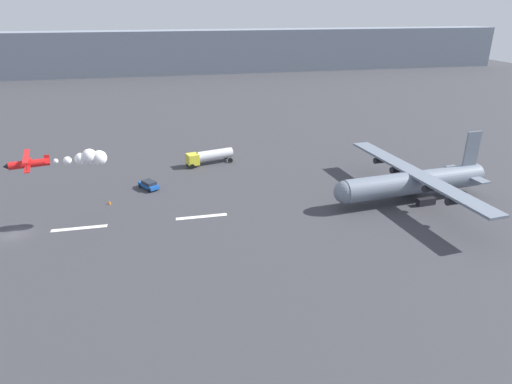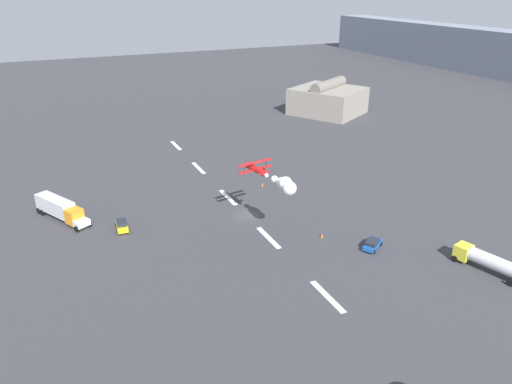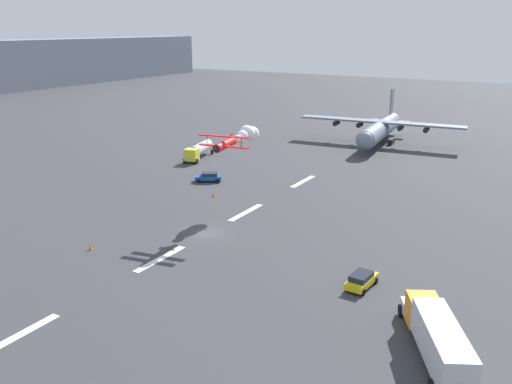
{
  "view_description": "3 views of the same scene",
  "coord_description": "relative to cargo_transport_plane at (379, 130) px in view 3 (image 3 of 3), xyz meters",
  "views": [
    {
      "loc": [
        22.11,
        -63.42,
        30.86
      ],
      "look_at": [
        36.13,
        0.0,
        3.42
      ],
      "focal_mm": 31.29,
      "sensor_mm": 36.0,
      "label": 1
    },
    {
      "loc": [
        73.39,
        -32.1,
        39.59
      ],
      "look_at": [
        4.1,
        0.0,
        6.38
      ],
      "focal_mm": 34.2,
      "sensor_mm": 36.0,
      "label": 2
    },
    {
      "loc": [
        -51.22,
        -37.43,
        24.88
      ],
      "look_at": [
        6.16,
        -3.39,
        4.3
      ],
      "focal_mm": 37.82,
      "sensor_mm": 36.0,
      "label": 3
    }
  ],
  "objects": [
    {
      "name": "runway_stripe_3",
      "position": [
        -52.89,
        1.34,
        -3.33
      ],
      "size": [
        8.0,
        0.9,
        0.01
      ],
      "primitive_type": "cube",
      "color": "white",
      "rests_on": "ground"
    },
    {
      "name": "traffic_cone_near",
      "position": [
        -73.33,
        9.93,
        -2.96
      ],
      "size": [
        0.44,
        0.44,
        0.75
      ],
      "primitive_type": "cone",
      "color": "orange",
      "rests_on": "ground"
    },
    {
      "name": "stunt_biplane_red",
      "position": [
        -51.9,
        2.44,
        7.14
      ],
      "size": [
        13.45,
        6.7,
        2.55
      ],
      "color": "red"
    },
    {
      "name": "fuel_tanker_truck",
      "position": [
        -30.36,
        26.09,
        -1.59
      ],
      "size": [
        10.08,
        5.07,
        2.9
      ],
      "color": "yellow",
      "rests_on": "ground"
    },
    {
      "name": "runway_stripe_2",
      "position": [
        -71.12,
        1.34,
        -3.33
      ],
      "size": [
        8.0,
        0.9,
        0.01
      ],
      "primitive_type": "cube",
      "color": "white",
      "rests_on": "ground"
    },
    {
      "name": "ground_plane",
      "position": [
        -62.0,
        1.34,
        -3.34
      ],
      "size": [
        440.0,
        440.0,
        0.0
      ],
      "primitive_type": "plane",
      "color": "#38383D",
      "rests_on": "ground"
    },
    {
      "name": "traffic_cone_far",
      "position": [
        -49.15,
        9.46,
        -2.96
      ],
      "size": [
        0.44,
        0.44,
        0.75
      ],
      "primitive_type": "cone",
      "color": "orange",
      "rests_on": "ground"
    },
    {
      "name": "airport_staff_sedan",
      "position": [
        -42.71,
        14.93,
        -2.52
      ],
      "size": [
        3.82,
        4.63,
        1.52
      ],
      "color": "#194CA5",
      "rests_on": "ground"
    },
    {
      "name": "followme_car_yellow",
      "position": [
        -66.2,
        -20.37,
        -2.52
      ],
      "size": [
        4.45,
        2.29,
        1.52
      ],
      "color": "yellow",
      "rests_on": "ground"
    },
    {
      "name": "runway_stripe_1",
      "position": [
        -89.36,
        1.34,
        -3.33
      ],
      "size": [
        8.0,
        0.9,
        0.01
      ],
      "primitive_type": "cube",
      "color": "white",
      "rests_on": "ground"
    },
    {
      "name": "cargo_transport_plane",
      "position": [
        0.0,
        0.0,
        0.0
      ],
      "size": [
        27.81,
        35.82,
        11.1
      ],
      "color": "slate",
      "rests_on": "ground"
    },
    {
      "name": "semi_truck_orange",
      "position": [
        -74.87,
        -29.5,
        -1.23
      ],
      "size": [
        12.81,
        8.58,
        3.7
      ],
      "color": "silver",
      "rests_on": "ground"
    },
    {
      "name": "runway_stripe_4",
      "position": [
        -34.65,
        1.34,
        -3.33
      ],
      "size": [
        8.0,
        0.9,
        0.01
      ],
      "primitive_type": "cube",
      "color": "white",
      "rests_on": "ground"
    }
  ]
}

